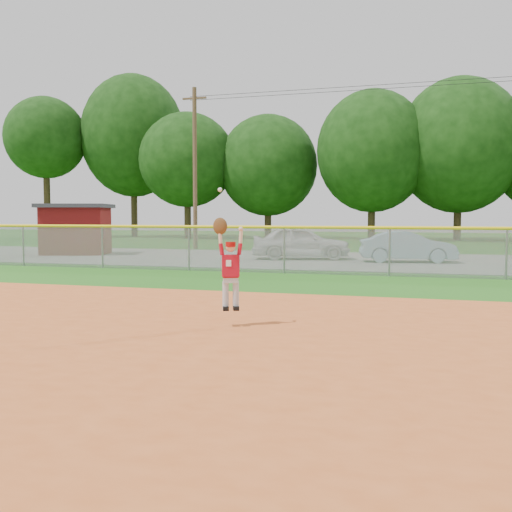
{
  "coord_description": "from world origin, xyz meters",
  "views": [
    {
      "loc": [
        4.25,
        -7.97,
        1.85
      ],
      "look_at": [
        1.26,
        2.37,
        1.1
      ],
      "focal_mm": 40.0,
      "sensor_mm": 36.0,
      "label": 1
    }
  ],
  "objects_px": {
    "car_blue": "(408,247)",
    "ballplayer": "(229,264)",
    "car_white_a": "(301,242)",
    "utility_shed": "(76,229)"
  },
  "relations": [
    {
      "from": "car_white_a",
      "to": "utility_shed",
      "type": "height_order",
      "value": "utility_shed"
    },
    {
      "from": "car_white_a",
      "to": "utility_shed",
      "type": "xyz_separation_m",
      "value": [
        -11.03,
        0.08,
        0.5
      ]
    },
    {
      "from": "car_blue",
      "to": "ballplayer",
      "type": "bearing_deg",
      "value": 160.99
    },
    {
      "from": "car_blue",
      "to": "utility_shed",
      "type": "relative_size",
      "value": 0.97
    },
    {
      "from": "utility_shed",
      "to": "car_white_a",
      "type": "bearing_deg",
      "value": -0.43
    },
    {
      "from": "utility_shed",
      "to": "ballplayer",
      "type": "relative_size",
      "value": 1.92
    },
    {
      "from": "car_white_a",
      "to": "car_blue",
      "type": "height_order",
      "value": "car_white_a"
    },
    {
      "from": "ballplayer",
      "to": "car_white_a",
      "type": "bearing_deg",
      "value": 97.17
    },
    {
      "from": "car_blue",
      "to": "ballplayer",
      "type": "relative_size",
      "value": 1.85
    },
    {
      "from": "ballplayer",
      "to": "car_blue",
      "type": "bearing_deg",
      "value": 80.21
    }
  ]
}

